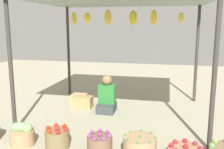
% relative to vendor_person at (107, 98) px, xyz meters
% --- Properties ---
extents(ground_plane, '(14.00, 14.00, 0.00)m').
position_rel_vendor_person_xyz_m(ground_plane, '(0.28, -0.07, -0.30)').
color(ground_plane, '#9E987E').
extents(market_stall_structure, '(3.48, 2.82, 2.28)m').
position_rel_vendor_person_xyz_m(market_stall_structure, '(0.28, -0.06, 1.84)').
color(market_stall_structure, '#38332D').
rests_on(market_stall_structure, ground).
extents(vendor_person, '(0.36, 0.44, 0.78)m').
position_rel_vendor_person_xyz_m(vendor_person, '(0.00, 0.00, 0.00)').
color(vendor_person, '#353E40').
rests_on(vendor_person, ground).
extents(basket_cabbages, '(0.37, 0.37, 0.36)m').
position_rel_vendor_person_xyz_m(basket_cabbages, '(-0.89, -1.78, -0.14)').
color(basket_cabbages, '#A88058').
rests_on(basket_cabbages, ground).
extents(basket_red_tomatoes, '(0.36, 0.36, 0.33)m').
position_rel_vendor_person_xyz_m(basket_red_tomatoes, '(-0.34, -1.74, -0.15)').
color(basket_red_tomatoes, brown).
rests_on(basket_red_tomatoes, ground).
extents(basket_purple_onions, '(0.37, 0.37, 0.30)m').
position_rel_vendor_person_xyz_m(basket_purple_onions, '(0.32, -1.74, -0.17)').
color(basket_purple_onions, brown).
rests_on(basket_purple_onions, ground).
extents(basket_green_chilies, '(0.46, 0.46, 0.33)m').
position_rel_vendor_person_xyz_m(basket_green_chilies, '(0.90, -1.77, -0.15)').
color(basket_green_chilies, '#A17F5C').
rests_on(basket_green_chilies, ground).
extents(wooden_crate_near_vendor, '(0.34, 0.36, 0.20)m').
position_rel_vendor_person_xyz_m(wooden_crate_near_vendor, '(-0.79, 0.45, -0.20)').
color(wooden_crate_near_vendor, tan).
rests_on(wooden_crate_near_vendor, ground).
extents(wooden_crate_stacked_rear, '(0.42, 0.26, 0.25)m').
position_rel_vendor_person_xyz_m(wooden_crate_stacked_rear, '(-0.58, 0.14, -0.17)').
color(wooden_crate_stacked_rear, '#A68551').
rests_on(wooden_crate_stacked_rear, ground).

